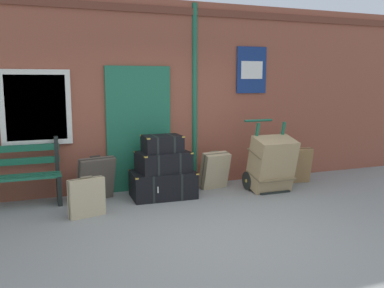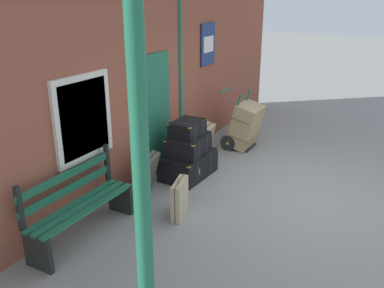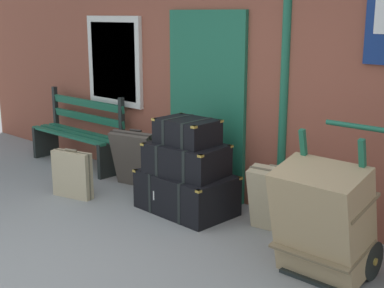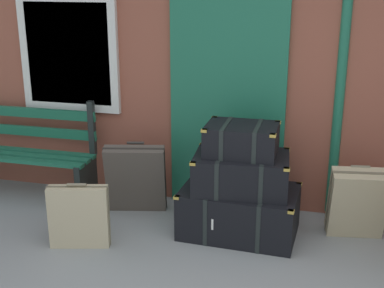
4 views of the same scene
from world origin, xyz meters
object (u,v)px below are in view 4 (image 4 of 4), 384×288
(platform_bench, at_px, (20,154))
(steamer_trunk_base, at_px, (239,211))
(steamer_trunk_middle, at_px, (241,172))
(suitcase_caramel, at_px, (136,179))
(suitcase_olive, at_px, (79,216))
(steamer_trunk_top, at_px, (242,140))
(suitcase_oxblood, at_px, (357,203))

(platform_bench, relative_size, steamer_trunk_base, 1.54)
(steamer_trunk_middle, relative_size, suitcase_caramel, 1.19)
(platform_bench, relative_size, suitcase_olive, 2.78)
(platform_bench, height_order, suitcase_caramel, platform_bench)
(suitcase_caramel, bearing_deg, suitcase_olive, -107.93)
(steamer_trunk_top, relative_size, suitcase_olive, 1.06)
(steamer_trunk_base, distance_m, suitcase_caramel, 1.06)
(steamer_trunk_base, relative_size, suitcase_caramel, 1.46)
(steamer_trunk_middle, distance_m, suitcase_caramel, 1.08)
(suitcase_caramel, xyz_separation_m, suitcase_oxblood, (2.03, 0.00, -0.02))
(steamer_trunk_top, xyz_separation_m, suitcase_oxblood, (1.00, 0.17, -0.55))
(platform_bench, xyz_separation_m, suitcase_olive, (1.07, -0.87, -0.18))
(steamer_trunk_middle, height_order, suitcase_caramel, steamer_trunk_middle)
(steamer_trunk_top, bearing_deg, steamer_trunk_base, -90.07)
(steamer_trunk_middle, bearing_deg, suitcase_oxblood, 10.90)
(suitcase_olive, bearing_deg, steamer_trunk_middle, 23.34)
(suitcase_oxblood, bearing_deg, suitcase_olive, -161.87)
(steamer_trunk_middle, bearing_deg, steamer_trunk_top, 111.82)
(steamer_trunk_base, distance_m, steamer_trunk_top, 0.66)
(steamer_trunk_middle, height_order, suitcase_oxblood, steamer_trunk_middle)
(steamer_trunk_base, xyz_separation_m, suitcase_olive, (-1.27, -0.56, 0.06))
(steamer_trunk_base, height_order, suitcase_caramel, suitcase_caramel)
(steamer_trunk_base, xyz_separation_m, steamer_trunk_top, (0.00, 0.02, 0.66))
(platform_bench, relative_size, steamer_trunk_top, 2.62)
(platform_bench, xyz_separation_m, steamer_trunk_base, (2.34, -0.31, -0.23))
(steamer_trunk_base, bearing_deg, suitcase_olive, -156.32)
(steamer_trunk_top, height_order, suitcase_caramel, steamer_trunk_top)
(steamer_trunk_base, relative_size, steamer_trunk_middle, 1.22)
(suitcase_caramel, bearing_deg, steamer_trunk_top, -9.17)
(steamer_trunk_base, height_order, steamer_trunk_middle, steamer_trunk_middle)
(steamer_trunk_top, relative_size, suitcase_oxblood, 0.93)
(steamer_trunk_top, bearing_deg, suitcase_olive, -155.74)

